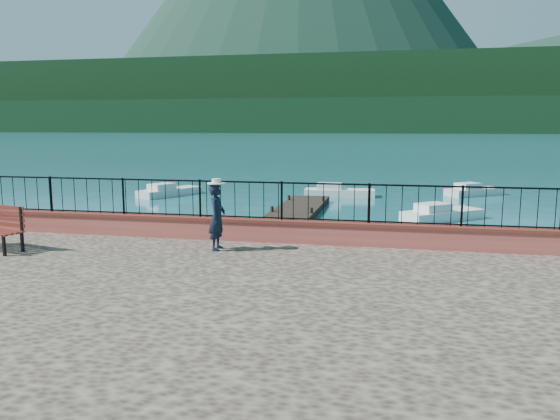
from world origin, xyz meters
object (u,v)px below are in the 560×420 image
at_px(boat_0, 185,240).
at_px(boat_4, 340,190).
at_px(person, 217,217).
at_px(boat_3, 170,189).
at_px(boat_5, 475,189).
at_px(boat_1, 488,240).
at_px(boat_2, 443,211).

height_order(boat_0, boat_4, same).
xyz_separation_m(person, boat_4, (0.94, 19.84, -1.60)).
xyz_separation_m(boat_3, boat_4, (9.98, 1.78, 0.00)).
bearing_deg(boat_5, person, -148.88).
xyz_separation_m(boat_1, boat_3, (-16.26, 11.49, 0.00)).
distance_m(boat_4, boat_5, 8.18).
bearing_deg(boat_2, boat_0, -176.19).
distance_m(person, boat_3, 20.26).
relative_size(person, boat_4, 0.39).
height_order(person, boat_4, person).
xyz_separation_m(boat_3, boat_5, (17.87, 3.92, 0.00)).
relative_size(boat_0, boat_4, 1.06).
xyz_separation_m(boat_0, boat_5, (11.49, 17.52, 0.00)).
xyz_separation_m(person, boat_1, (7.23, 6.58, -1.60)).
bearing_deg(person, boat_1, -49.39).
distance_m(boat_1, boat_2, 6.17).
relative_size(person, boat_1, 0.48).
bearing_deg(boat_2, boat_4, 87.77).
height_order(boat_1, boat_4, same).
bearing_deg(boat_5, boat_1, -132.95).
height_order(person, boat_1, person).
height_order(boat_0, boat_2, same).
height_order(person, boat_5, person).
distance_m(person, boat_5, 23.75).
bearing_deg(boat_2, boat_5, 35.71).
bearing_deg(boat_5, boat_2, -142.42).
relative_size(person, boat_2, 0.42).
distance_m(boat_3, boat_5, 18.30).
bearing_deg(boat_3, boat_0, -128.55).
bearing_deg(person, boat_5, -23.60).
relative_size(boat_1, boat_5, 0.91).
bearing_deg(boat_0, boat_5, 27.77).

